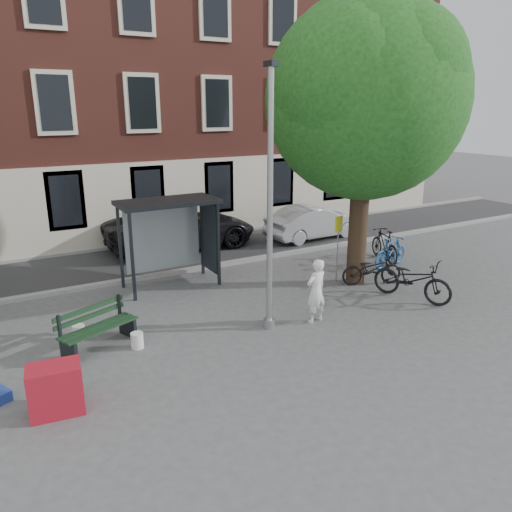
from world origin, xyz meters
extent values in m
plane|color=#4C4C4F|center=(0.00, 0.00, 0.00)|extent=(90.00, 90.00, 0.00)
cube|color=#28282B|center=(0.00, 7.00, 0.01)|extent=(40.00, 4.00, 0.01)
cube|color=gray|center=(0.00, 5.00, 0.06)|extent=(40.00, 0.25, 0.12)
cube|color=gray|center=(0.00, 9.00, 0.06)|extent=(40.00, 0.25, 0.12)
cube|color=brown|center=(0.00, 13.00, 7.00)|extent=(30.00, 8.00, 14.00)
cylinder|color=#9EA0A3|center=(0.00, 0.00, 3.00)|extent=(0.14, 0.14, 6.00)
cylinder|color=#9EA0A3|center=(0.00, 0.00, 0.12)|extent=(0.28, 0.28, 0.24)
cube|color=#1E2328|center=(0.00, 0.00, 6.05)|extent=(0.18, 0.35, 0.12)
cylinder|color=black|center=(4.00, 1.50, 1.70)|extent=(0.56, 0.56, 3.40)
sphere|color=#174815|center=(4.00, 1.50, 5.40)|extent=(5.60, 5.60, 5.60)
sphere|color=#174815|center=(4.90, 1.90, 5.90)|extent=(3.92, 3.92, 3.92)
sphere|color=#174815|center=(3.20, 1.20, 5.70)|extent=(4.20, 4.20, 4.20)
sphere|color=#174815|center=(4.20, 0.60, 6.00)|extent=(3.64, 3.64, 3.64)
cube|color=#1E2328|center=(-2.30, 3.40, 1.25)|extent=(0.08, 0.08, 2.50)
cube|color=#1E2328|center=(0.30, 3.40, 1.25)|extent=(0.08, 0.08, 2.50)
cube|color=#1E2328|center=(-2.30, 4.60, 1.25)|extent=(0.08, 0.08, 2.50)
cube|color=#1E2328|center=(0.30, 4.60, 1.25)|extent=(0.08, 0.08, 2.50)
cube|color=#1E2328|center=(-1.00, 4.00, 2.56)|extent=(2.85, 1.45, 0.12)
cube|color=#8C999E|center=(-1.00, 4.60, 1.38)|extent=(2.34, 0.04, 2.00)
cube|color=#1E2328|center=(0.30, 4.00, 1.38)|extent=(0.12, 1.14, 2.12)
cube|color=#D84C19|center=(0.37, 4.00, 1.38)|extent=(0.02, 0.90, 1.62)
imported|color=white|center=(1.20, -0.25, 0.82)|extent=(0.65, 0.49, 1.64)
cube|color=#1E2328|center=(-4.53, 0.69, 0.23)|extent=(0.29, 0.55, 0.46)
cube|color=#1E2328|center=(-3.10, 1.28, 0.23)|extent=(0.29, 0.55, 0.46)
cube|color=#17331C|center=(-3.75, 0.81, 0.48)|extent=(1.71, 0.80, 0.04)
cube|color=#17331C|center=(-3.82, 0.99, 0.48)|extent=(1.71, 0.80, 0.04)
cube|color=#17331C|center=(-3.89, 1.16, 0.48)|extent=(1.71, 0.80, 0.04)
cube|color=#17331C|center=(-3.93, 1.25, 0.69)|extent=(1.68, 0.73, 0.10)
cube|color=#17331C|center=(-3.93, 1.25, 0.87)|extent=(1.68, 0.73, 0.10)
imported|color=black|center=(4.30, 1.12, 0.48)|extent=(1.95, 1.26, 0.97)
imported|color=#1B5395|center=(6.08, 2.15, 0.51)|extent=(1.75, 0.79, 1.01)
imported|color=black|center=(4.44, -0.35, 0.59)|extent=(1.53, 2.38, 1.18)
imported|color=black|center=(6.36, 2.73, 0.57)|extent=(1.05, 1.96, 1.13)
imported|color=black|center=(0.87, 7.86, 0.79)|extent=(5.72, 2.67, 1.58)
imported|color=#ABAEB3|center=(6.08, 6.51, 0.67)|extent=(4.13, 1.60, 1.34)
cube|color=#A31525|center=(-5.05, -1.13, 0.45)|extent=(0.97, 0.71, 0.90)
cylinder|color=silver|center=(-4.15, 1.64, 0.18)|extent=(0.29, 0.29, 0.36)
cylinder|color=white|center=(-3.10, 0.57, 0.18)|extent=(0.36, 0.36, 0.36)
cylinder|color=#9EA0A3|center=(3.55, 1.86, 0.99)|extent=(0.04, 0.04, 1.98)
cube|color=#FBFA1B|center=(3.55, 1.86, 1.82)|extent=(0.35, 0.13, 0.46)
camera|label=1|loc=(-5.83, -9.53, 5.19)|focal=35.00mm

